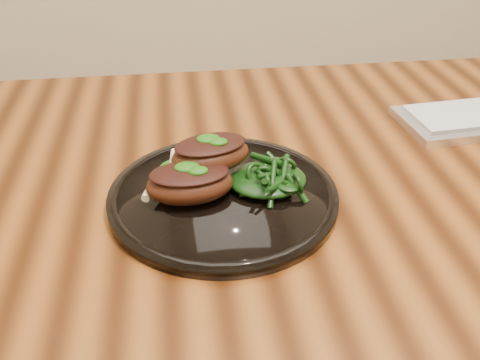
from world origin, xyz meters
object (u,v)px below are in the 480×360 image
Objects in this scene: plate at (223,196)px; lamb_chop_front at (189,182)px; greens_heap at (267,175)px; desk at (382,204)px.

lamb_chop_front reaches higher than plate.
plate is 2.52× the size of lamb_chop_front.
greens_heap reaches higher than plate.
greens_heap is (0.10, 0.02, -0.01)m from lamb_chop_front.
greens_heap is at bearing 5.19° from plate.
desk is 0.34m from lamb_chop_front.
plate reaches higher than desk.
lamb_chop_front is at bearing -163.75° from desk.
lamb_chop_front reaches higher than desk.
plate is 0.06m from lamb_chop_front.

